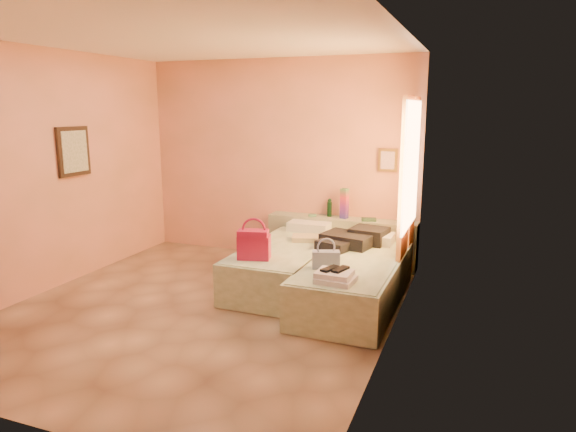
# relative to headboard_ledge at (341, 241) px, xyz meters

# --- Properties ---
(ground) EXTENTS (4.50, 4.50, 0.00)m
(ground) POSITION_rel_headboard_ledge_xyz_m (-0.98, -2.10, -0.33)
(ground) COLOR tan
(ground) RESTS_ON ground
(room_walls) EXTENTS (4.02, 4.51, 2.81)m
(room_walls) POSITION_rel_headboard_ledge_xyz_m (-0.77, -1.53, 1.46)
(room_walls) COLOR #F09880
(room_walls) RESTS_ON ground
(headboard_ledge) EXTENTS (2.05, 0.30, 0.65)m
(headboard_ledge) POSITION_rel_headboard_ledge_xyz_m (0.00, 0.00, 0.00)
(headboard_ledge) COLOR #969E81
(headboard_ledge) RESTS_ON ground
(bed_left) EXTENTS (0.93, 2.01, 0.50)m
(bed_left) POSITION_rel_headboard_ledge_xyz_m (-0.38, -1.05, -0.08)
(bed_left) COLOR beige
(bed_left) RESTS_ON ground
(bed_right) EXTENTS (0.93, 2.01, 0.50)m
(bed_right) POSITION_rel_headboard_ledge_xyz_m (0.52, -1.39, -0.08)
(bed_right) COLOR beige
(bed_right) RESTS_ON ground
(water_bottle) EXTENTS (0.08, 0.08, 0.24)m
(water_bottle) POSITION_rel_headboard_ledge_xyz_m (-0.19, 0.04, 0.44)
(water_bottle) COLOR #143820
(water_bottle) RESTS_ON headboard_ledge
(rainbow_box) EXTENTS (0.11, 0.11, 0.41)m
(rainbow_box) POSITION_rel_headboard_ledge_xyz_m (0.03, -0.00, 0.53)
(rainbow_box) COLOR #B71642
(rainbow_box) RESTS_ON headboard_ledge
(small_dish) EXTENTS (0.15, 0.15, 0.03)m
(small_dish) POSITION_rel_headboard_ledge_xyz_m (-0.41, -0.03, 0.34)
(small_dish) COLOR #519671
(small_dish) RESTS_ON headboard_ledge
(green_book) EXTENTS (0.22, 0.18, 0.03)m
(green_book) POSITION_rel_headboard_ledge_xyz_m (0.38, -0.04, 0.34)
(green_book) COLOR #294D37
(green_book) RESTS_ON headboard_ledge
(flower_vase) EXTENTS (0.26, 0.26, 0.27)m
(flower_vase) POSITION_rel_headboard_ledge_xyz_m (0.84, 0.06, 0.46)
(flower_vase) COLOR white
(flower_vase) RESTS_ON headboard_ledge
(magenta_handbag) EXTENTS (0.39, 0.28, 0.33)m
(magenta_handbag) POSITION_rel_headboard_ledge_xyz_m (-0.53, -1.72, 0.34)
(magenta_handbag) COLOR #B71642
(magenta_handbag) RESTS_ON bed_left
(khaki_garment) EXTENTS (0.41, 0.36, 0.06)m
(khaki_garment) POSITION_rel_headboard_ledge_xyz_m (-0.25, -0.76, 0.20)
(khaki_garment) COLOR tan
(khaki_garment) RESTS_ON bed_left
(clothes_pile) EXTENTS (0.76, 0.76, 0.19)m
(clothes_pile) POSITION_rel_headboard_ledge_xyz_m (0.35, -0.82, 0.27)
(clothes_pile) COLOR black
(clothes_pile) RESTS_ON bed_right
(blue_handbag) EXTENTS (0.31, 0.21, 0.18)m
(blue_handbag) POSITION_rel_headboard_ledge_xyz_m (0.30, -1.76, 0.27)
(blue_handbag) COLOR #3B588F
(blue_handbag) RESTS_ON bed_right
(towel_stack) EXTENTS (0.37, 0.33, 0.10)m
(towel_stack) POSITION_rel_headboard_ledge_xyz_m (0.52, -2.15, 0.23)
(towel_stack) COLOR white
(towel_stack) RESTS_ON bed_right
(sandal_pair) EXTENTS (0.23, 0.26, 0.02)m
(sandal_pair) POSITION_rel_headboard_ledge_xyz_m (0.50, -2.10, 0.29)
(sandal_pair) COLOR black
(sandal_pair) RESTS_ON towel_stack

